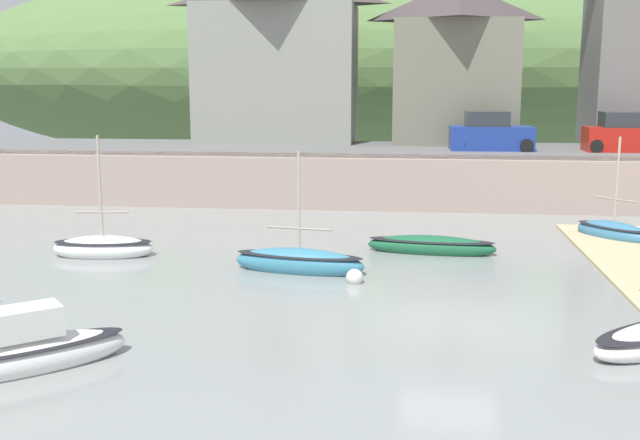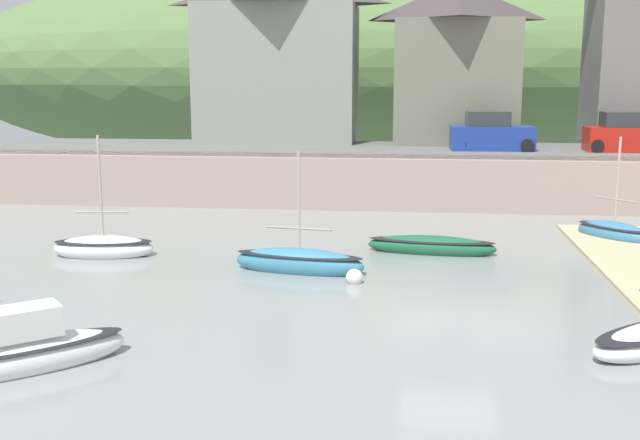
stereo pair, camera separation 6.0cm
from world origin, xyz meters
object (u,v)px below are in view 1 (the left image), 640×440
rowboat_small_beached (613,232)px  parked_car_by_wall (626,135)px  waterfront_building_centre (454,62)px  dinghy_open_wooden (103,248)px  parked_car_near_slipway (490,134)px  motorboat_with_cabin (431,246)px  sailboat_nearest_shore (299,262)px  mooring_buoy (355,277)px  sailboat_blue_trim (26,352)px  waterfront_building_left (278,56)px

rowboat_small_beached → parked_car_by_wall: parked_car_by_wall is taller
waterfront_building_centre → rowboat_small_beached: 16.79m
dinghy_open_wooden → parked_car_near_slipway: parked_car_near_slipway is taller
dinghy_open_wooden → motorboat_with_cabin: bearing=2.5°
sailboat_nearest_shore → mooring_buoy: size_ratio=8.31×
sailboat_blue_trim → waterfront_building_left: bearing=48.9°
motorboat_with_cabin → sailboat_nearest_shore: size_ratio=1.05×
sailboat_blue_trim → sailboat_nearest_shore: 10.07m
motorboat_with_cabin → sailboat_nearest_shore: 5.28m
rowboat_small_beached → parked_car_by_wall: bearing=121.0°
sailboat_blue_trim → rowboat_small_beached: size_ratio=0.99×
parked_car_by_wall → waterfront_building_centre: bearing=150.7°
waterfront_building_left → mooring_buoy: 23.63m
waterfront_building_centre → mooring_buoy: 23.16m
dinghy_open_wooden → mooring_buoy: size_ratio=8.32×
waterfront_building_centre → mooring_buoy: size_ratio=16.63×
waterfront_building_centre → parked_car_near_slipway: waterfront_building_centre is taller
sailboat_blue_trim → parked_car_near_slipway: parked_car_near_slipway is taller
dinghy_open_wooden → parked_car_near_slipway: 20.93m
sailboat_nearest_shore → parked_car_by_wall: bearing=58.2°
parked_car_near_slipway → mooring_buoy: bearing=-110.7°
mooring_buoy → sailboat_blue_trim: bearing=-129.8°
mooring_buoy → waterfront_building_left: bearing=105.0°
mooring_buoy → sailboat_nearest_shore: bearing=148.1°
dinghy_open_wooden → mooring_buoy: (8.88, -2.55, -0.14)m
waterfront_building_left → parked_car_near_slipway: (11.55, -4.50, -3.95)m
dinghy_open_wooden → mooring_buoy: 9.24m
rowboat_small_beached → sailboat_nearest_shore: bearing=-104.0°
mooring_buoy → dinghy_open_wooden: bearing=164.0°
motorboat_with_cabin → sailboat_blue_trim: (-8.92, -12.04, 0.14)m
sailboat_blue_trim → mooring_buoy: size_ratio=7.71×
parked_car_by_wall → parked_car_near_slipway: bearing=179.3°
sailboat_nearest_shore → sailboat_blue_trim: bearing=-108.1°
dinghy_open_wooden → sailboat_nearest_shore: dinghy_open_wooden is taller
sailboat_blue_trim → rowboat_small_beached: rowboat_small_beached is taller
sailboat_nearest_shore → parked_car_near_slipway: (7.53, 16.15, 2.89)m
motorboat_with_cabin → sailboat_nearest_shore: bearing=-137.7°
parked_car_by_wall → mooring_buoy: 21.45m
waterfront_building_centre → dinghy_open_wooden: 24.09m
parked_car_near_slipway → sailboat_nearest_shore: bearing=-117.5°
sailboat_blue_trim → dinghy_open_wooden: size_ratio=0.93×
sailboat_blue_trim → dinghy_open_wooden: (-2.38, 10.33, -0.09)m
parked_car_near_slipway → parked_car_by_wall: same height
sailboat_nearest_shore → parked_car_by_wall: 21.67m
parked_car_by_wall → sailboat_blue_trim: bearing=-127.6°
waterfront_building_left → sailboat_nearest_shore: size_ratio=2.15×
mooring_buoy → motorboat_with_cabin: bearing=60.3°
sailboat_nearest_shore → mooring_buoy: bearing=-22.4°
waterfront_building_left → sailboat_nearest_shore: bearing=-79.0°
waterfront_building_left → mooring_buoy: waterfront_building_left is taller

